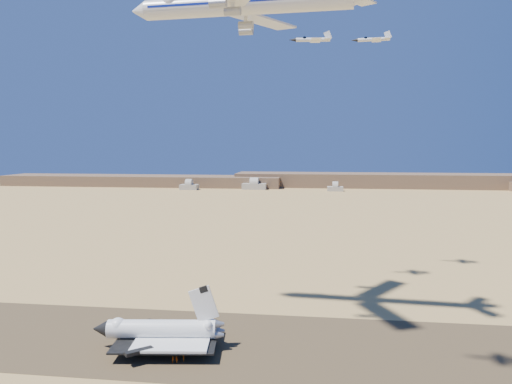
# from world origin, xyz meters

# --- Properties ---
(ground) EXTENTS (1200.00, 1200.00, 0.00)m
(ground) POSITION_xyz_m (0.00, 0.00, 0.00)
(ground) COLOR tan
(ground) RESTS_ON ground
(runway) EXTENTS (600.00, 50.00, 0.06)m
(runway) POSITION_xyz_m (0.00, 0.00, 0.03)
(runway) COLOR #4C4026
(runway) RESTS_ON ground
(ridgeline) EXTENTS (960.00, 90.00, 18.00)m
(ridgeline) POSITION_xyz_m (65.32, 527.31, 7.63)
(ridgeline) COLOR brown
(ridgeline) RESTS_ON ground
(hangars) EXTENTS (200.50, 29.50, 30.00)m
(hangars) POSITION_xyz_m (-64.00, 478.43, 4.83)
(hangars) COLOR #9F988C
(hangars) RESTS_ON ground
(shuttle) EXTENTS (35.76, 24.73, 17.56)m
(shuttle) POSITION_xyz_m (-17.41, -5.53, 4.72)
(shuttle) COLOR silver
(shuttle) RESTS_ON runway
(carrier_747) EXTENTS (75.54, 58.43, 18.82)m
(carrier_747) POSITION_xyz_m (-0.16, 20.08, 96.86)
(carrier_747) COLOR silver
(crew_a) EXTENTS (0.40, 0.60, 1.62)m
(crew_a) POSITION_xyz_m (-8.98, -12.81, 0.87)
(crew_a) COLOR orange
(crew_a) RESTS_ON runway
(crew_b) EXTENTS (0.59, 0.86, 1.62)m
(crew_b) POSITION_xyz_m (-11.39, -13.98, 0.87)
(crew_b) COLOR orange
(crew_b) RESTS_ON runway
(crew_c) EXTENTS (1.04, 1.02, 1.64)m
(crew_c) POSITION_xyz_m (-10.46, -13.99, 0.88)
(crew_c) COLOR orange
(crew_c) RESTS_ON runway
(chase_jet_c) EXTENTS (16.29, 8.83, 4.06)m
(chase_jet_c) POSITION_xyz_m (20.83, 62.54, 94.87)
(chase_jet_c) COLOR silver
(chase_jet_d) EXTENTS (16.52, 9.01, 4.12)m
(chase_jet_d) POSITION_xyz_m (45.50, 85.92, 99.08)
(chase_jet_d) COLOR silver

